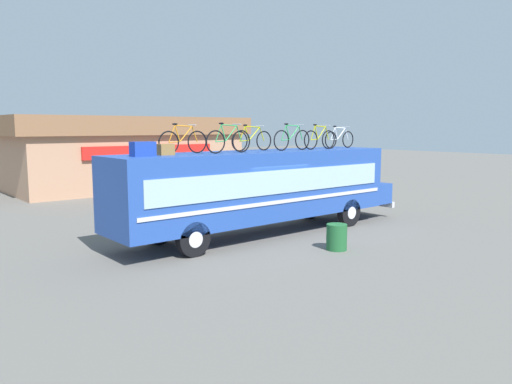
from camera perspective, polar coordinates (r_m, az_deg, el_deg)
The scene contains 12 objects.
ground_plane at distance 17.43m, azimuth 0.26°, elevation -4.95°, with size 120.00×120.00×0.00m, color #605E59.
bus at distance 17.26m, azimuth 0.70°, elevation 0.73°, with size 11.93×2.40×2.93m.
luggage_bag_1 at distance 14.46m, azimuth -12.93°, elevation 4.86°, with size 0.67×0.38×0.42m, color #193899.
luggage_bag_2 at distance 14.99m, azimuth -10.44°, elevation 4.84°, with size 0.46×0.37×0.33m, color olive.
rooftop_bicycle_1 at distance 15.61m, azimuth -8.40°, elevation 5.83°, with size 1.75×0.44×0.95m.
rooftop_bicycle_2 at distance 15.90m, azimuth -3.18°, elevation 5.96°, with size 1.76×0.44×0.97m.
rooftop_bicycle_3 at distance 17.34m, azimuth -0.48°, elevation 6.03°, with size 1.80×0.44×0.92m.
rooftop_bicycle_4 at distance 17.82m, azimuth 4.17°, elevation 6.10°, with size 1.77×0.44×0.97m.
rooftop_bicycle_5 at distance 18.79m, azimuth 7.36°, elevation 6.10°, with size 1.68×0.44×0.94m.
rooftop_bicycle_6 at distance 19.97m, azimuth 9.60°, elevation 6.08°, with size 1.70×0.44×0.89m.
roadside_building at distance 32.74m, azimuth -15.31°, elevation 4.59°, with size 14.53×8.50×4.37m.
trash_bin at distance 15.45m, azimuth 9.29°, elevation -5.15°, with size 0.63×0.63×0.80m, color #1E592D.
Camera 1 is at (-11.00, -12.99, 3.75)m, focal length 34.68 mm.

